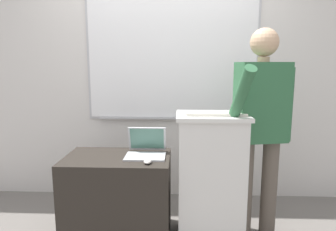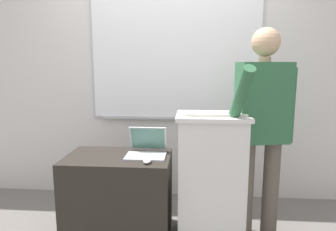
{
  "view_description": "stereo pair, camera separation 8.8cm",
  "coord_description": "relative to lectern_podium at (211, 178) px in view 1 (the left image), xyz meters",
  "views": [
    {
      "loc": [
        0.2,
        -1.89,
        1.43
      ],
      "look_at": [
        0.1,
        0.39,
        1.04
      ],
      "focal_mm": 32.0,
      "sensor_mm": 36.0,
      "label": 1
    },
    {
      "loc": [
        0.29,
        -1.89,
        1.43
      ],
      "look_at": [
        0.1,
        0.39,
        1.04
      ],
      "focal_mm": 32.0,
      "sensor_mm": 36.0,
      "label": 2
    }
  ],
  "objects": [
    {
      "name": "back_wall",
      "position": [
        -0.45,
        0.89,
        0.94
      ],
      "size": [
        6.4,
        0.17,
        2.94
      ],
      "color": "silver",
      "rests_on": "ground_plane"
    },
    {
      "name": "lectern_podium",
      "position": [
        0.0,
        0.0,
        0.0
      ],
      "size": [
        0.56,
        0.42,
        1.05
      ],
      "color": "silver",
      "rests_on": "ground_plane"
    },
    {
      "name": "side_desk",
      "position": [
        -0.76,
        0.01,
        -0.18
      ],
      "size": [
        0.86,
        0.54,
        0.69
      ],
      "color": "#28231E",
      "rests_on": "ground_plane"
    },
    {
      "name": "person_presenter",
      "position": [
        0.39,
        0.04,
        0.46
      ],
      "size": [
        0.56,
        0.58,
        1.71
      ],
      "rotation": [
        0.0,
        0.0,
        0.18
      ],
      "color": "brown",
      "rests_on": "ground_plane"
    },
    {
      "name": "laptop",
      "position": [
        -0.53,
        0.07,
        0.23
      ],
      "size": [
        0.32,
        0.3,
        0.22
      ],
      "color": "#B7BABF",
      "rests_on": "side_desk"
    },
    {
      "name": "wireless_keyboard",
      "position": [
        0.02,
        -0.05,
        0.53
      ],
      "size": [
        0.46,
        0.13,
        0.02
      ],
      "color": "beige",
      "rests_on": "lectern_podium"
    },
    {
      "name": "computer_mouse_by_laptop",
      "position": [
        -0.5,
        -0.15,
        0.18
      ],
      "size": [
        0.06,
        0.1,
        0.03
      ],
      "color": "silver",
      "rests_on": "side_desk"
    },
    {
      "name": "computer_mouse_by_keyboard",
      "position": [
        0.23,
        -0.04,
        0.54
      ],
      "size": [
        0.06,
        0.1,
        0.03
      ],
      "color": "silver",
      "rests_on": "lectern_podium"
    }
  ]
}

